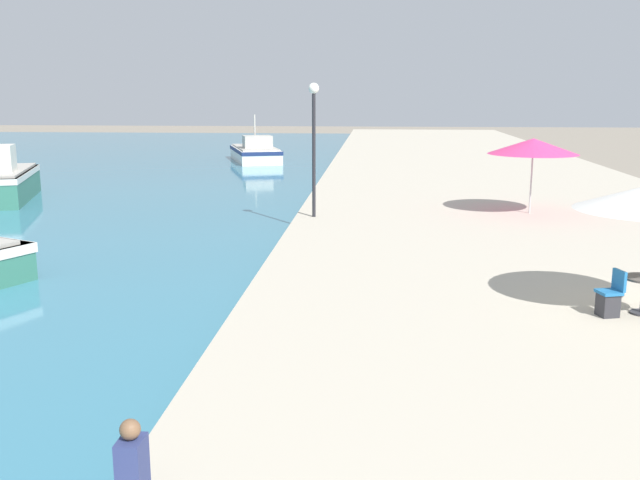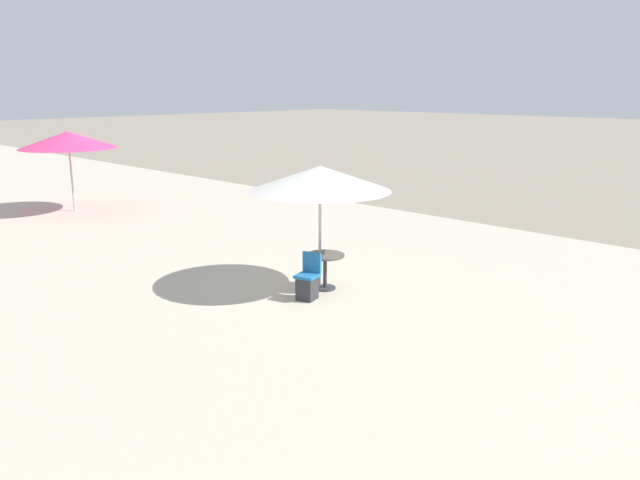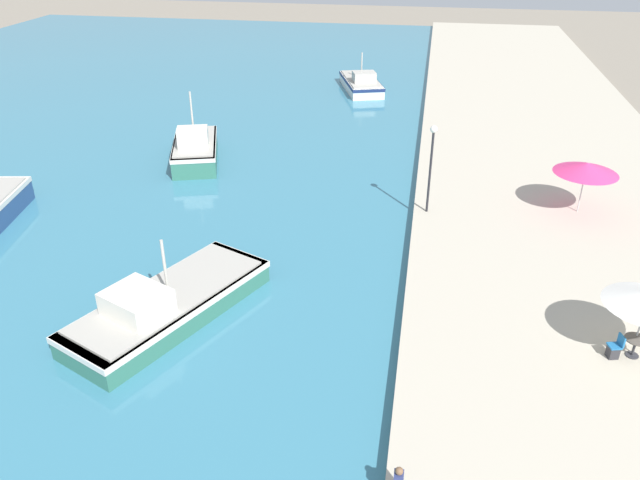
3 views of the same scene
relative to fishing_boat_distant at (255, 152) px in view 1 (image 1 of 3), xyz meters
The scene contains 6 objects.
quay_promenade 17.45m from the fishing_boat_distant, 38.56° to the right, with size 16.00×90.00×0.53m.
fishing_boat_distant is the anchor object (origin of this frame).
cafe_umbrella_white 27.32m from the fishing_boat_distant, 59.23° to the right, with size 3.15×3.15×2.66m.
cafe_chair_left 37.76m from the fishing_boat_distant, 69.87° to the right, with size 0.52×0.50×0.91m.
person_at_quay 42.94m from the fishing_boat_distant, 82.03° to the right, with size 0.53×0.36×0.98m.
lamppost 25.71m from the fishing_boat_distant, 75.72° to the right, with size 0.36×0.36×4.56m.
Camera 1 is at (2.84, -1.22, 4.80)m, focal length 40.00 mm.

